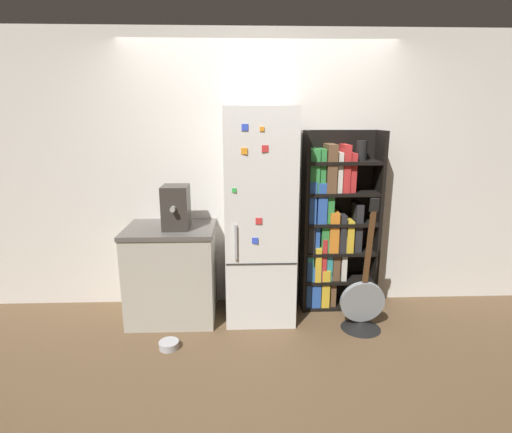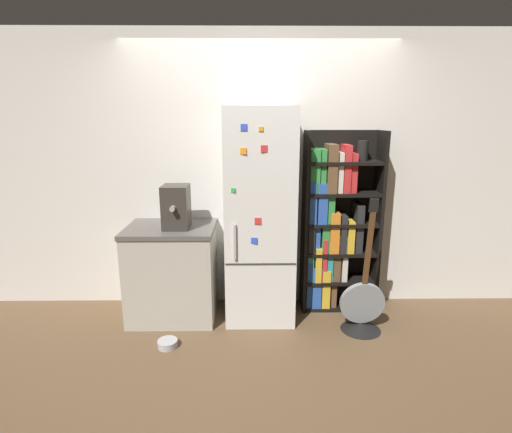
{
  "view_description": "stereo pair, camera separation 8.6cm",
  "coord_description": "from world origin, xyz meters",
  "views": [
    {
      "loc": [
        -0.16,
        -3.33,
        1.82
      ],
      "look_at": [
        -0.04,
        0.15,
        0.96
      ],
      "focal_mm": 28.0,
      "sensor_mm": 36.0,
      "label": 1
    },
    {
      "loc": [
        -0.08,
        -3.33,
        1.82
      ],
      "look_at": [
        -0.04,
        0.15,
        0.96
      ],
      "focal_mm": 28.0,
      "sensor_mm": 36.0,
      "label": 2
    }
  ],
  "objects": [
    {
      "name": "guitar",
      "position": [
        0.88,
        -0.16,
        0.17
      ],
      "size": [
        0.39,
        0.35,
        1.21
      ],
      "color": "black",
      "rests_on": "ground_plane"
    },
    {
      "name": "bookshelf",
      "position": [
        0.69,
        0.32,
        0.81
      ],
      "size": [
        0.71,
        0.3,
        1.71
      ],
      "color": "black",
      "rests_on": "ground_plane"
    },
    {
      "name": "espresso_machine",
      "position": [
        -0.74,
        0.1,
        1.06
      ],
      "size": [
        0.22,
        0.32,
        0.38
      ],
      "color": "#38332D",
      "rests_on": "kitchen_counter"
    },
    {
      "name": "kitchen_counter",
      "position": [
        -0.81,
        0.14,
        0.44
      ],
      "size": [
        0.79,
        0.64,
        0.87
      ],
      "color": "#BCB7A8",
      "rests_on": "ground_plane"
    },
    {
      "name": "pet_bowl",
      "position": [
        -0.76,
        -0.41,
        0.03
      ],
      "size": [
        0.16,
        0.16,
        0.06
      ],
      "color": "#B7B7BC",
      "rests_on": "ground_plane"
    },
    {
      "name": "ground_plane",
      "position": [
        0.0,
        0.0,
        0.0
      ],
      "size": [
        16.0,
        16.0,
        0.0
      ],
      "primitive_type": "plane",
      "color": "brown"
    },
    {
      "name": "wall_back",
      "position": [
        0.0,
        0.47,
        1.3
      ],
      "size": [
        8.0,
        0.05,
        2.6
      ],
      "color": "white",
      "rests_on": "ground_plane"
    },
    {
      "name": "refrigerator",
      "position": [
        -0.0,
        0.15,
        0.96
      ],
      "size": [
        0.61,
        0.62,
        1.91
      ],
      "color": "white",
      "rests_on": "ground_plane"
    }
  ]
}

